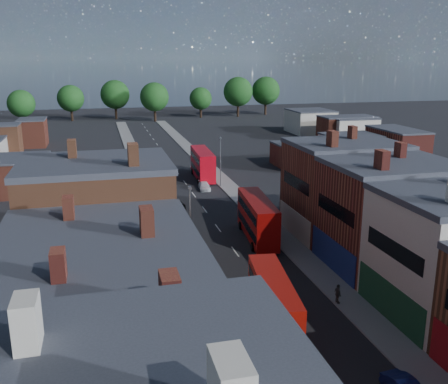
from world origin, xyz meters
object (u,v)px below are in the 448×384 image
car_2 (175,204)px  car_3 (204,186)px  bus_0 (273,304)px  bus_1 (257,218)px  ped_3 (338,294)px  bus_2 (203,164)px  ped_1 (197,334)px

car_2 → car_3: car_2 is taller
bus_0 → bus_1: 20.18m
bus_1 → ped_3: (1.80, -16.78, -1.63)m
bus_2 → bus_0: bearing=-92.9°
bus_1 → car_2: bearing=121.8°
bus_2 → ped_3: size_ratio=6.82×
bus_0 → bus_1: bearing=83.4°
bus_1 → bus_2: bus_2 is taller
bus_1 → ped_1: (-11.03, -20.17, -1.63)m
bus_1 → ped_3: 16.95m
bus_0 → ped_3: (6.80, 2.77, -1.36)m
car_2 → ped_3: size_ratio=2.61×
bus_1 → car_2: 16.46m
car_3 → bus_0: bearing=-90.6°
bus_0 → ped_3: 7.47m
bus_0 → bus_2: bus_2 is taller
bus_1 → car_3: bus_1 is taller
bus_2 → ped_3: bearing=-85.1°
car_2 → ped_1: size_ratio=2.60×
bus_2 → ped_3: bus_2 is taller
bus_2 → car_3: bearing=-97.1°
ped_1 → ped_3: size_ratio=1.00×
bus_1 → ped_1: size_ratio=6.62×
bus_0 → ped_1: (-6.03, -0.62, -1.36)m
car_2 → ped_3: 32.69m
ped_3 → bus_2: bearing=1.4°
car_2 → bus_0: bearing=-94.0°
bus_0 → bus_1: bus_1 is taller
bus_1 → ped_1: bus_1 is taller
bus_0 → ped_1: bearing=-166.3°
bus_2 → bus_1: bearing=-87.2°
bus_1 → car_2: size_ratio=2.54×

